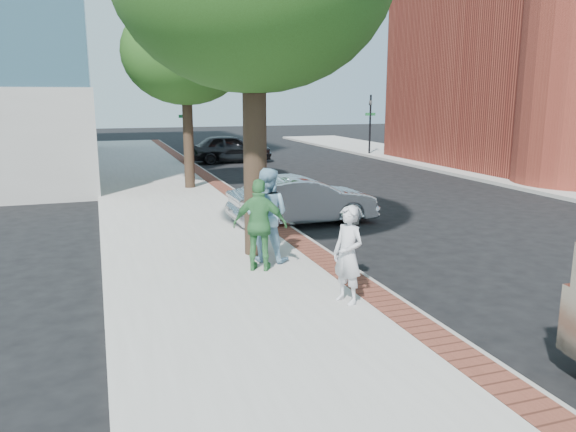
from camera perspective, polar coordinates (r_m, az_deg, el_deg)
name	(u,v)px	position (r m, az deg, el deg)	size (l,w,h in m)	color
ground	(310,282)	(11.50, 2.24, -6.67)	(120.00, 120.00, 0.00)	black
sidewalk	(179,209)	(18.67, -10.98, 0.67)	(5.00, 60.00, 0.15)	#9E9991
brick_strip	(245,203)	(19.07, -4.43, 1.33)	(0.60, 60.00, 0.01)	brown
curb	(255,205)	(19.17, -3.42, 1.16)	(0.10, 60.00, 0.15)	gray
sidewalk_far	(565,185)	(26.13, 26.36, 2.84)	(5.00, 60.00, 0.15)	#9E9991
signal_near	(185,123)	(32.55, -10.41, 9.32)	(0.70, 0.15, 3.80)	black
signal_far	(370,120)	(36.14, 8.35, 9.65)	(0.70, 0.15, 3.80)	black
tree_far	(185,53)	(22.48, -10.40, 15.96)	(4.80, 4.80, 7.14)	black
parking_meter	(352,228)	(10.92, 6.53, -1.18)	(0.12, 0.32, 1.47)	gray
person_gray	(348,255)	(9.76, 6.11, -3.95)	(0.63, 0.41, 1.72)	silver
person_officer	(267,215)	(12.18, -2.19, 0.12)	(0.99, 0.78, 2.05)	#89B8D4
person_green	(260,225)	(11.52, -2.86, -0.93)	(1.12, 0.47, 1.91)	#3C8445
sedan_silver	(303,201)	(16.39, 1.55, 1.57)	(1.50, 4.30, 1.42)	silver
bg_car	(230,148)	(32.25, -5.91, 6.85)	(1.89, 4.71, 1.60)	black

